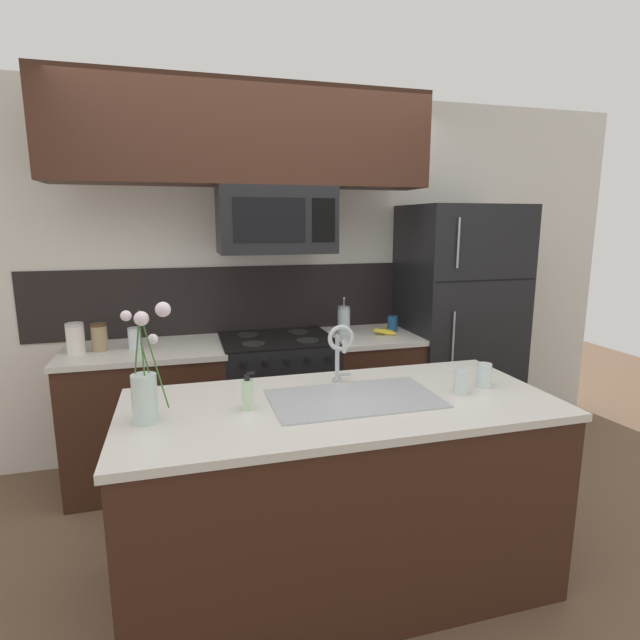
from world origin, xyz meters
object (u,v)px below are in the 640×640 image
Objects in this scene: dish_soap_bottle at (247,394)px; drinking_glass at (461,381)px; storage_jar_short at (135,338)px; stove_range at (278,402)px; refrigerator at (455,327)px; banana_bunch at (385,332)px; spare_glass at (484,375)px; storage_jar_medium at (99,337)px; storage_jar_tall at (75,338)px; microwave at (276,220)px; flower_vase at (146,387)px; sink_faucet at (340,346)px; coffee_tin at (393,324)px; french_press at (344,320)px.

drinking_glass is (0.99, -0.07, -0.01)m from dish_soap_bottle.
drinking_glass is (1.55, -1.30, -0.01)m from storage_jar_short.
stove_range is 1.46m from refrigerator.
banana_bunch is at bearing -1.66° from storage_jar_short.
storage_jar_short is at bearing 144.02° from spare_glass.
drinking_glass is (1.75, -1.32, -0.03)m from storage_jar_medium.
storage_jar_tall reaches higher than stove_range.
banana_bunch is (0.78, -0.04, -0.78)m from microwave.
flower_vase is (-1.56, -0.03, 0.09)m from spare_glass.
storage_jar_medium reaches higher than drinking_glass.
storage_jar_tall is 1.71m from sink_faucet.
banana_bunch is (2.03, -0.03, -0.07)m from storage_jar_tall.
storage_jar_medium is (-1.12, 0.01, 0.53)m from stove_range.
spare_glass reaches higher than banana_bunch.
drinking_glass reaches higher than stove_range.
stove_range is 1.61m from flower_vase.
microwave is at bearing 116.10° from drinking_glass.
drinking_glass is at bearing -28.35° from sink_faucet.
microwave is 6.77× the size of coffee_tin.
sink_faucet is at bearing -125.04° from coffee_tin.
dish_soap_bottle is (-1.75, -1.26, 0.07)m from refrigerator.
french_press is (1.42, 0.07, 0.03)m from storage_jar_short.
storage_jar_tall is at bearing -179.79° from microwave.
spare_glass is at bearing -115.21° from refrigerator.
flower_vase is at bearing -141.81° from banana_bunch.
dish_soap_bottle is (-1.14, -1.18, 0.05)m from banana_bunch.
microwave is 1.61m from flower_vase.
microwave is at bearing 96.74° from sink_faucet.
french_press is 1.16m from sink_faucet.
coffee_tin is (2.00, 0.04, -0.03)m from storage_jar_medium.
spare_glass is (0.67, -0.22, -0.14)m from sink_faucet.
storage_jar_medium is 0.91× the size of banana_bunch.
spare_glass is at bearing -33.31° from storage_jar_medium.
french_press is at bearing 177.41° from refrigerator.
dish_soap_bottle is 0.33× the size of flower_vase.
storage_jar_tall reaches higher than storage_jar_short.
storage_jar_medium is 1.25× the size of storage_jar_short.
sink_faucet is 2.64× the size of drinking_glass.
storage_jar_medium reaches higher than coffee_tin.
microwave is 2.79× the size of french_press.
refrigerator is 2.51m from storage_jar_medium.
drinking_glass reaches higher than coffee_tin.
flower_vase is at bearing -68.86° from storage_jar_tall.
coffee_tin is 0.36× the size of sink_faucet.
flower_vase reaches higher than sink_faucet.
refrigerator is 1.53m from drinking_glass.
sink_faucet reaches higher than storage_jar_medium.
storage_jar_short is (-0.92, -0.01, 0.52)m from stove_range.
french_press is 0.54× the size of flower_vase.
flower_vase is at bearing 178.75° from drinking_glass.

